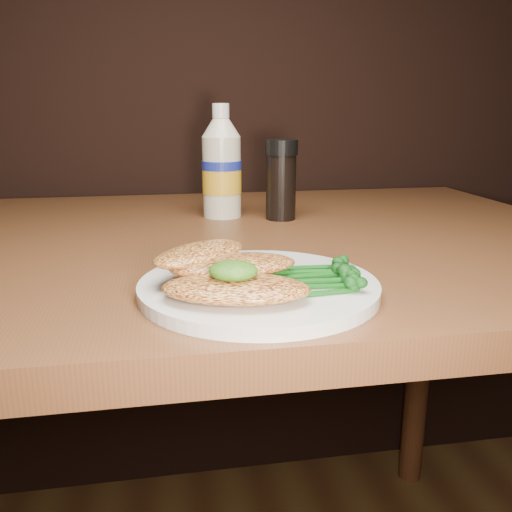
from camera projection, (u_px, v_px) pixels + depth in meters
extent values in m
cylinder|color=silver|center=(259.00, 287.00, 0.55)|extent=(0.24, 0.24, 0.01)
ellipsoid|color=gold|center=(236.00, 289.00, 0.49)|extent=(0.15, 0.10, 0.02)
ellipsoid|color=gold|center=(233.00, 265.00, 0.53)|extent=(0.13, 0.07, 0.02)
ellipsoid|color=gold|center=(200.00, 254.00, 0.55)|extent=(0.13, 0.12, 0.02)
ellipsoid|color=#153708|center=(233.00, 271.00, 0.49)|extent=(0.06, 0.05, 0.02)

